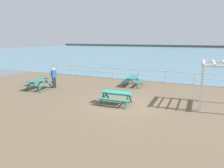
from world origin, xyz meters
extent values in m
cube|color=brown|center=(0.00, 0.00, -0.10)|extent=(30.00, 24.00, 0.20)
cube|color=teal|center=(0.00, 52.75, 0.00)|extent=(142.00, 90.00, 0.01)
cube|color=#4C4C47|center=(0.00, 95.75, 0.00)|extent=(142.00, 6.00, 1.80)
cube|color=white|center=(0.00, 7.75, 1.05)|extent=(23.00, 0.06, 0.06)
cube|color=white|center=(0.00, 7.75, 0.58)|extent=(23.00, 0.05, 0.05)
cylinder|color=white|center=(-11.50, 7.75, 0.53)|extent=(0.07, 0.07, 1.05)
cylinder|color=white|center=(-8.94, 7.75, 0.53)|extent=(0.07, 0.07, 1.05)
cylinder|color=white|center=(-6.39, 7.75, 0.53)|extent=(0.07, 0.07, 1.05)
cylinder|color=white|center=(-3.83, 7.75, 0.53)|extent=(0.07, 0.07, 1.05)
cylinder|color=white|center=(-1.28, 7.75, 0.53)|extent=(0.07, 0.07, 1.05)
cylinder|color=white|center=(1.28, 7.75, 0.53)|extent=(0.07, 0.07, 1.05)
cylinder|color=white|center=(3.83, 7.75, 0.53)|extent=(0.07, 0.07, 1.05)
cube|color=#1E7A70|center=(-0.39, -0.08, 0.75)|extent=(1.82, 0.76, 0.05)
cube|color=#1E7A70|center=(-0.41, 0.54, 0.45)|extent=(1.81, 0.32, 0.04)
cube|color=#1E7A70|center=(-0.37, -0.70, 0.45)|extent=(1.81, 0.32, 0.04)
cube|color=#165B54|center=(0.38, 0.32, 0.38)|extent=(0.11, 0.79, 0.79)
cube|color=#165B54|center=(0.40, -0.43, 0.38)|extent=(0.11, 0.79, 0.79)
cube|color=#165B54|center=(0.39, -0.05, 0.42)|extent=(0.11, 1.50, 0.04)
cube|color=#165B54|center=(-1.18, 0.27, 0.38)|extent=(0.11, 0.79, 0.79)
cube|color=#165B54|center=(-1.16, -0.48, 0.38)|extent=(0.11, 0.79, 0.79)
cube|color=#165B54|center=(-1.17, -0.10, 0.42)|extent=(0.11, 1.50, 0.04)
cube|color=#1E7A70|center=(-1.04, 5.19, 0.75)|extent=(0.78, 1.83, 0.05)
cube|color=#1E7A70|center=(-1.66, 5.16, 0.45)|extent=(0.34, 1.81, 0.04)
cube|color=#1E7A70|center=(-0.42, 5.22, 0.45)|extent=(0.34, 1.81, 0.04)
cube|color=#165B54|center=(-1.45, 5.95, 0.38)|extent=(0.80, 0.12, 0.79)
cube|color=#165B54|center=(-0.70, 5.98, 0.38)|extent=(0.80, 0.12, 0.79)
cube|color=#165B54|center=(-1.07, 5.97, 0.42)|extent=(1.50, 0.13, 0.04)
cube|color=#165B54|center=(-1.38, 4.39, 0.38)|extent=(0.80, 0.12, 0.79)
cube|color=#165B54|center=(-0.63, 4.43, 0.38)|extent=(0.80, 0.12, 0.79)
cube|color=#165B54|center=(-1.00, 4.41, 0.42)|extent=(1.50, 0.13, 0.04)
cube|color=#1E7A70|center=(-7.55, 0.99, 0.75)|extent=(0.91, 1.87, 0.05)
cube|color=#1E7A70|center=(-8.17, 0.92, 0.45)|extent=(0.47, 1.82, 0.04)
cube|color=#1E7A70|center=(-6.94, 1.06, 0.45)|extent=(0.47, 1.82, 0.04)
cube|color=#165B54|center=(-8.02, 1.72, 0.38)|extent=(0.80, 0.17, 0.79)
cube|color=#165B54|center=(-7.27, 1.81, 0.38)|extent=(0.80, 0.17, 0.79)
cube|color=#165B54|center=(-7.65, 1.77, 0.42)|extent=(1.50, 0.24, 0.04)
cube|color=#165B54|center=(-7.83, 0.17, 0.38)|extent=(0.80, 0.17, 0.79)
cube|color=#165B54|center=(-7.09, 0.26, 0.38)|extent=(0.80, 0.17, 0.79)
cube|color=#165B54|center=(-7.46, 0.22, 0.42)|extent=(1.50, 0.24, 0.04)
cylinder|color=#1E2338|center=(-6.79, 1.85, 0.42)|extent=(0.14, 0.14, 0.85)
cylinder|color=#1E2338|center=(-6.72, 2.02, 0.42)|extent=(0.14, 0.14, 0.85)
cube|color=#264C8C|center=(-6.76, 1.94, 1.14)|extent=(0.33, 0.40, 0.58)
cylinder|color=#264C8C|center=(-6.84, 1.73, 1.17)|extent=(0.09, 0.09, 0.52)
cylinder|color=#264C8C|center=(-6.67, 2.14, 1.17)|extent=(0.09, 0.09, 0.52)
sphere|color=beige|center=(-6.76, 1.94, 1.54)|extent=(0.23, 0.23, 0.23)
cube|color=white|center=(4.39, 2.86, 1.25)|extent=(0.12, 0.12, 2.50)
cube|color=white|center=(4.41, 0.66, 1.25)|extent=(0.12, 0.12, 2.50)
cube|color=white|center=(4.40, 1.76, 2.56)|extent=(0.14, 2.44, 0.12)
cube|color=white|center=(5.49, 2.86, 2.56)|extent=(2.44, 0.14, 0.12)
cube|color=white|center=(4.40, 1.76, 2.68)|extent=(0.10, 2.56, 0.04)
cube|color=white|center=(4.95, 1.76, 2.68)|extent=(0.10, 2.56, 0.04)
camera|label=1|loc=(4.32, -11.61, 4.00)|focal=33.46mm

